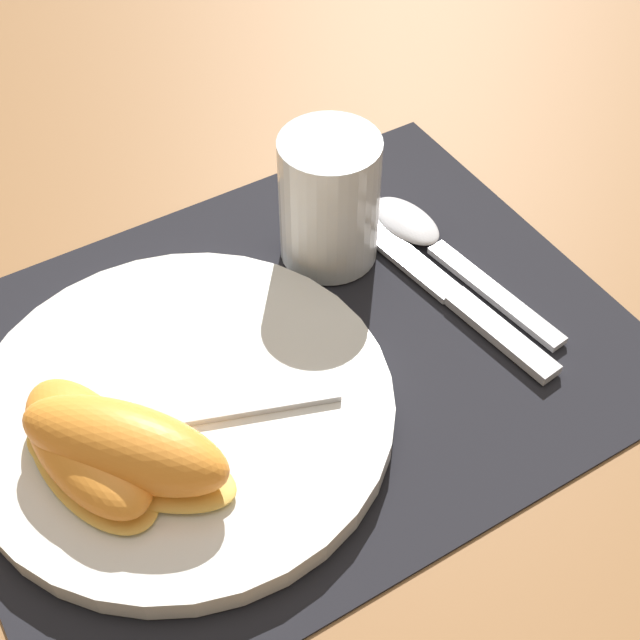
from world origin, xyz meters
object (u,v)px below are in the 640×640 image
spoon (429,239)px  citrus_wedge_1 (125,448)px  plate (183,409)px  fork (168,418)px  knife (437,282)px  juice_glass (329,206)px  citrus_wedge_0 (88,449)px

spoon → citrus_wedge_1: bearing=-164.0°
plate → spoon: (0.22, 0.05, -0.00)m
citrus_wedge_1 → spoon: bearing=16.0°
fork → citrus_wedge_1: citrus_wedge_1 is taller
plate → knife: 0.20m
juice_glass → knife: (0.05, -0.07, -0.04)m
citrus_wedge_0 → fork: bearing=5.2°
spoon → fork: bearing=-166.2°
citrus_wedge_0 → citrus_wedge_1: (0.02, -0.01, 0.01)m
knife → citrus_wedge_1: citrus_wedge_1 is taller
plate → fork: bearing=-144.7°
plate → juice_glass: juice_glass is taller
plate → knife: bearing=3.1°
plate → spoon: plate is taller
juice_glass → spoon: juice_glass is taller
plate → citrus_wedge_1: bearing=-148.0°
juice_glass → knife: 0.09m
juice_glass → fork: size_ratio=0.55×
spoon → citrus_wedge_1: size_ratio=1.39×
juice_glass → knife: size_ratio=0.43×
knife → citrus_wedge_0: (-0.26, -0.02, 0.03)m
knife → fork: size_ratio=1.29×
citrus_wedge_0 → knife: bearing=5.3°
plate → juice_glass: (0.15, 0.08, 0.04)m
juice_glass → citrus_wedge_0: juice_glass is taller
plate → citrus_wedge_1: size_ratio=1.96×
citrus_wedge_0 → citrus_wedge_1: size_ratio=0.92×
juice_glass → fork: bearing=-152.1°
juice_glass → fork: (-0.17, -0.09, -0.02)m
knife → spoon: (0.02, 0.04, 0.00)m
knife → fork: (-0.21, -0.02, 0.02)m
citrus_wedge_1 → fork: bearing=30.7°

